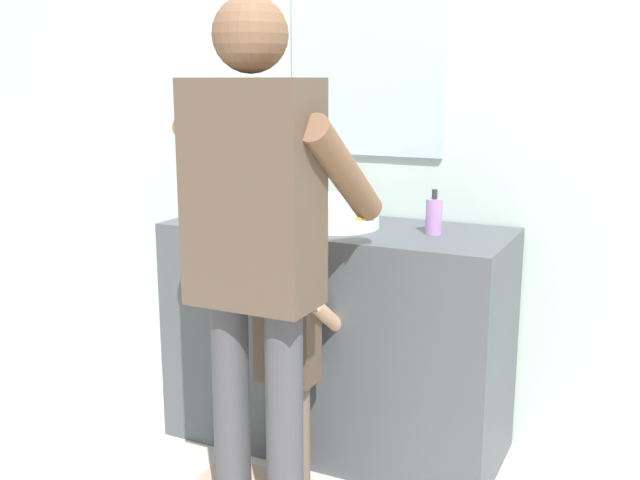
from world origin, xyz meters
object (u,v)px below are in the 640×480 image
Objects in this scene: toothbrush_cup at (251,202)px; adult_parent at (257,228)px; soap_bottle at (434,216)px; child_toddler at (289,345)px.

adult_parent is at bearing -57.79° from toothbrush_cup.
soap_bottle is (0.80, -0.05, 0.01)m from toothbrush_cup.
child_toddler is 0.53m from adult_parent.
adult_parent reaches higher than toothbrush_cup.
adult_parent is (0.45, -0.72, 0.06)m from toothbrush_cup.
child_toddler is at bearing -132.88° from soap_bottle.
soap_bottle is at bearing 62.48° from adult_parent.
soap_bottle reaches higher than child_toddler.
toothbrush_cup reaches higher than child_toddler.
toothbrush_cup reaches higher than soap_bottle.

